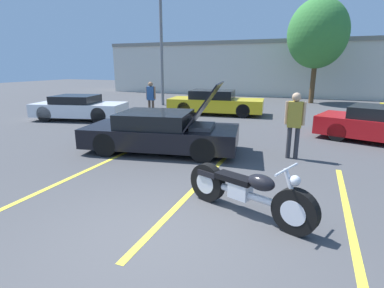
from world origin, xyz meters
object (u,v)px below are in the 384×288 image
parked_car_mid_left_row (215,103)px  spectator_by_show_car (151,96)px  motorcycle (246,192)px  show_car_hood_open (162,132)px  parked_car_left_row (79,108)px  spectator_near_motorcycle (295,120)px  light_pole (163,41)px  tree_background (318,34)px

parked_car_mid_left_row → spectator_by_show_car: size_ratio=2.91×
motorcycle → show_car_hood_open: (-3.12, 2.97, 0.16)m
parked_car_left_row → spectator_by_show_car: size_ratio=2.60×
spectator_near_motorcycle → parked_car_left_row: bearing=164.8°
parked_car_left_row → light_pole: bearing=65.3°
parked_car_mid_left_row → parked_car_left_row: 6.62m
show_car_hood_open → motorcycle: bearing=-54.2°
parked_car_left_row → spectator_near_motorcycle: size_ratio=2.48×
light_pole → parked_car_mid_left_row: light_pole is taller
motorcycle → tree_background: bearing=108.3°
tree_background → motorcycle: size_ratio=2.85×
light_pole → motorcycle: light_pole is taller
tree_background → light_pole: bearing=-151.6°
tree_background → motorcycle: 17.56m
show_car_hood_open → parked_car_mid_left_row: bearing=84.7°
show_car_hood_open → spectator_by_show_car: 6.15m
spectator_near_motorcycle → show_car_hood_open: bearing=-169.6°
parked_car_mid_left_row → parked_car_left_row: (-5.33, -3.92, -0.03)m
light_pole → show_car_hood_open: size_ratio=1.49×
motorcycle → parked_car_mid_left_row: parked_car_mid_left_row is taller
parked_car_mid_left_row → parked_car_left_row: size_ratio=1.12×
motorcycle → parked_car_left_row: 11.04m
light_pole → tree_background: 9.86m
spectator_near_motorcycle → tree_background: bearing=88.8°
light_pole → parked_car_mid_left_row: 5.72m
light_pole → parked_car_mid_left_row: size_ratio=1.41×
tree_background → show_car_hood_open: bearing=-105.4°
motorcycle → show_car_hood_open: bearing=157.3°
tree_background → motorcycle: (-0.76, -17.09, -3.97)m
light_pole → tree_background: light_pole is taller
light_pole → tree_background: (8.66, 4.68, 0.53)m
parked_car_left_row → spectator_near_motorcycle: spectator_near_motorcycle is taller
motorcycle → show_car_hood_open: show_car_hood_open is taller
motorcycle → parked_car_mid_left_row: (-3.78, 10.15, 0.17)m
tree_background → parked_car_mid_left_row: bearing=-123.2°
tree_background → parked_car_mid_left_row: size_ratio=1.33×
parked_car_mid_left_row → spectator_by_show_car: bearing=-149.5°
parked_car_left_row → spectator_near_motorcycle: 9.96m
show_car_hood_open → spectator_by_show_car: bearing=111.8°
light_pole → spectator_by_show_car: (1.49, -4.26, -2.85)m
motorcycle → parked_car_left_row: size_ratio=0.52×
tree_background → parked_car_left_row: size_ratio=1.49×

